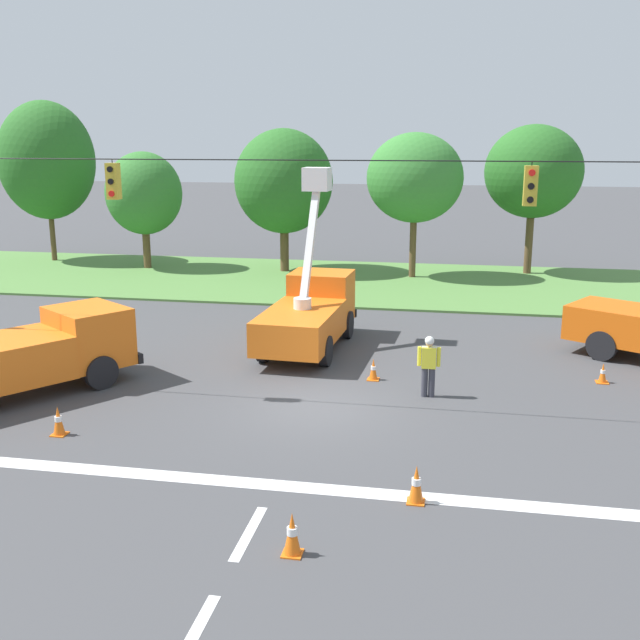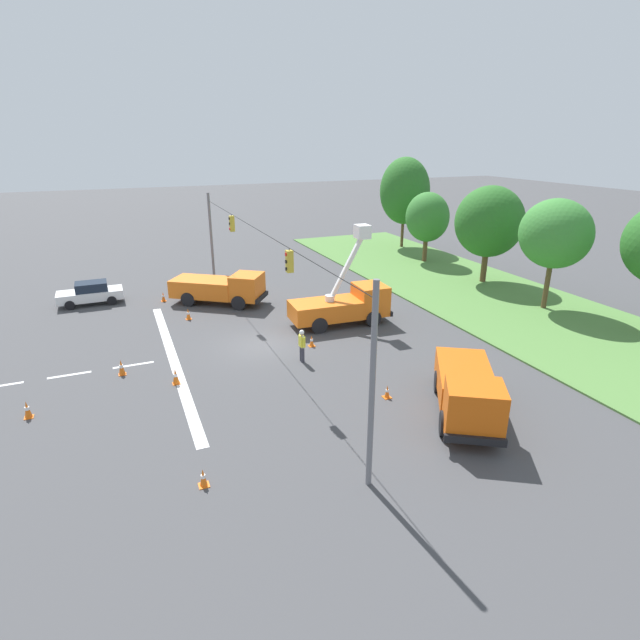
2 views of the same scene
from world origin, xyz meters
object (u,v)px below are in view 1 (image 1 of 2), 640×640
(tree_east, at_px, (415,178))
(traffic_cone_mid_left, at_px, (603,374))
(tree_west, at_px, (144,194))
(utility_truck_support_far, at_px, (25,355))
(traffic_cone_foreground_right, at_px, (58,421))
(traffic_cone_foreground_left, at_px, (416,484))
(utility_truck_bucket_lift, at_px, (310,310))
(tree_centre, at_px, (284,182))
(traffic_cone_lane_edge_b, at_px, (373,370))
(road_worker, at_px, (429,363))
(traffic_cone_near_bucket, at_px, (292,534))
(tree_far_west, at_px, (46,161))
(tree_far_east, at_px, (534,172))

(tree_east, height_order, traffic_cone_mid_left, tree_east)
(tree_west, relative_size, utility_truck_support_far, 0.96)
(traffic_cone_foreground_right, bearing_deg, traffic_cone_foreground_left, -12.30)
(tree_west, height_order, tree_east, tree_east)
(tree_east, distance_m, utility_truck_bucket_lift, 14.57)
(tree_centre, bearing_deg, traffic_cone_lane_edge_b, -68.73)
(tree_west, bearing_deg, road_worker, -48.50)
(tree_east, xyz_separation_m, traffic_cone_lane_edge_b, (-0.08, -17.06, -4.84))
(tree_east, height_order, traffic_cone_foreground_right, tree_east)
(tree_centre, distance_m, road_worker, 21.05)
(tree_east, distance_m, traffic_cone_lane_edge_b, 17.73)
(traffic_cone_near_bucket, bearing_deg, road_worker, 77.29)
(traffic_cone_foreground_left, height_order, traffic_cone_near_bucket, same)
(tree_far_west, bearing_deg, traffic_cone_near_bucket, -54.07)
(utility_truck_bucket_lift, distance_m, traffic_cone_foreground_right, 10.11)
(traffic_cone_foreground_right, xyz_separation_m, traffic_cone_lane_edge_b, (7.15, 5.73, -0.05))
(tree_centre, relative_size, traffic_cone_near_bucket, 9.54)
(tree_east, distance_m, traffic_cone_near_bucket, 27.49)
(tree_far_east, relative_size, traffic_cone_mid_left, 12.84)
(tree_far_east, height_order, road_worker, tree_far_east)
(tree_west, relative_size, utility_truck_bucket_lift, 1.01)
(utility_truck_support_far, relative_size, traffic_cone_foreground_left, 8.35)
(utility_truck_support_far, distance_m, traffic_cone_lane_edge_b, 10.12)
(traffic_cone_foreground_right, height_order, traffic_cone_lane_edge_b, traffic_cone_foreground_right)
(utility_truck_support_far, relative_size, traffic_cone_lane_edge_b, 10.16)
(traffic_cone_foreground_right, relative_size, traffic_cone_near_bucket, 0.93)
(tree_far_west, xyz_separation_m, traffic_cone_mid_left, (27.88, -17.72, -5.58))
(tree_far_west, bearing_deg, tree_centre, -4.28)
(utility_truck_bucket_lift, bearing_deg, utility_truck_support_far, -138.02)
(utility_truck_bucket_lift, height_order, traffic_cone_foreground_left, utility_truck_bucket_lift)
(traffic_cone_foreground_left, distance_m, traffic_cone_mid_left, 10.00)
(tree_far_west, relative_size, traffic_cone_foreground_left, 11.50)
(road_worker, xyz_separation_m, traffic_cone_lane_edge_b, (-1.69, 1.21, -0.68))
(road_worker, relative_size, traffic_cone_foreground_left, 2.21)
(traffic_cone_mid_left, distance_m, traffic_cone_lane_edge_b, 6.86)
(traffic_cone_mid_left, relative_size, traffic_cone_near_bucket, 0.76)
(tree_west, relative_size, traffic_cone_near_bucket, 8.03)
(tree_east, bearing_deg, traffic_cone_foreground_right, -107.59)
(traffic_cone_foreground_left, bearing_deg, tree_east, 93.84)
(tree_far_east, xyz_separation_m, traffic_cone_lane_edge_b, (-6.06, -19.26, -5.10))
(tree_centre, relative_size, utility_truck_support_far, 1.14)
(utility_truck_support_far, xyz_separation_m, traffic_cone_foreground_left, (11.35, -4.62, -0.76))
(traffic_cone_foreground_left, xyz_separation_m, traffic_cone_mid_left, (5.05, 8.63, -0.11))
(traffic_cone_mid_left, bearing_deg, utility_truck_support_far, -166.27)
(utility_truck_support_far, bearing_deg, road_worker, 9.19)
(tree_far_west, relative_size, utility_truck_bucket_lift, 1.45)
(tree_west, relative_size, tree_east, 0.87)
(tree_west, distance_m, tree_far_east, 20.81)
(tree_far_west, distance_m, tree_centre, 14.30)
(utility_truck_bucket_lift, xyz_separation_m, traffic_cone_foreground_left, (4.35, -10.92, -0.93))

